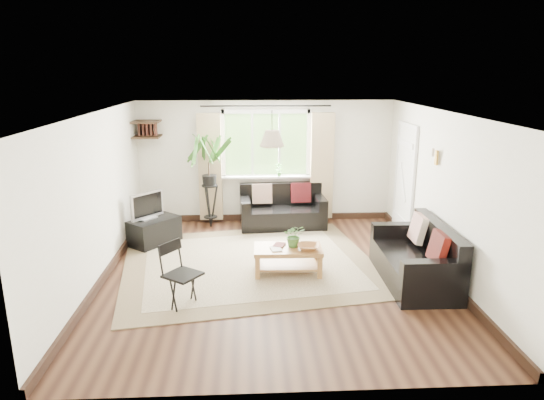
{
  "coord_description": "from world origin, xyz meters",
  "views": [
    {
      "loc": [
        -0.36,
        -6.71,
        2.98
      ],
      "look_at": [
        0.0,
        0.4,
        1.05
      ],
      "focal_mm": 32.0,
      "sensor_mm": 36.0,
      "label": 1
    }
  ],
  "objects_px": {
    "tv_stand": "(155,231)",
    "sofa_right": "(414,255)",
    "folding_chair": "(183,276)",
    "coffee_table": "(288,260)",
    "palm_stand": "(209,181)",
    "sofa_back": "(283,208)"
  },
  "relations": [
    {
      "from": "coffee_table",
      "to": "palm_stand",
      "type": "relative_size",
      "value": 0.56
    },
    {
      "from": "sofa_right",
      "to": "folding_chair",
      "type": "xyz_separation_m",
      "value": [
        -3.22,
        -0.61,
        0.02
      ]
    },
    {
      "from": "sofa_right",
      "to": "folding_chair",
      "type": "relative_size",
      "value": 2.03
    },
    {
      "from": "tv_stand",
      "to": "folding_chair",
      "type": "height_order",
      "value": "folding_chair"
    },
    {
      "from": "sofa_back",
      "to": "palm_stand",
      "type": "height_order",
      "value": "palm_stand"
    },
    {
      "from": "sofa_right",
      "to": "coffee_table",
      "type": "height_order",
      "value": "sofa_right"
    },
    {
      "from": "coffee_table",
      "to": "palm_stand",
      "type": "height_order",
      "value": "palm_stand"
    },
    {
      "from": "sofa_back",
      "to": "folding_chair",
      "type": "relative_size",
      "value": 1.91
    },
    {
      "from": "coffee_table",
      "to": "tv_stand",
      "type": "height_order",
      "value": "tv_stand"
    },
    {
      "from": "palm_stand",
      "to": "folding_chair",
      "type": "height_order",
      "value": "palm_stand"
    },
    {
      "from": "coffee_table",
      "to": "tv_stand",
      "type": "bearing_deg",
      "value": 147.99
    },
    {
      "from": "sofa_right",
      "to": "tv_stand",
      "type": "xyz_separation_m",
      "value": [
        -4.02,
        1.77,
        -0.18
      ]
    },
    {
      "from": "palm_stand",
      "to": "folding_chair",
      "type": "distance_m",
      "value": 3.32
    },
    {
      "from": "sofa_back",
      "to": "sofa_right",
      "type": "relative_size",
      "value": 0.94
    },
    {
      "from": "sofa_back",
      "to": "sofa_right",
      "type": "distance_m",
      "value": 3.13
    },
    {
      "from": "tv_stand",
      "to": "palm_stand",
      "type": "relative_size",
      "value": 0.47
    },
    {
      "from": "sofa_right",
      "to": "sofa_back",
      "type": "bearing_deg",
      "value": -146.39
    },
    {
      "from": "tv_stand",
      "to": "sofa_right",
      "type": "bearing_deg",
      "value": -73.51
    },
    {
      "from": "coffee_table",
      "to": "folding_chair",
      "type": "xyz_separation_m",
      "value": [
        -1.43,
        -0.98,
        0.22
      ]
    },
    {
      "from": "tv_stand",
      "to": "palm_stand",
      "type": "distance_m",
      "value": 1.46
    },
    {
      "from": "sofa_back",
      "to": "folding_chair",
      "type": "bearing_deg",
      "value": -118.03
    },
    {
      "from": "sofa_right",
      "to": "palm_stand",
      "type": "height_order",
      "value": "palm_stand"
    }
  ]
}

